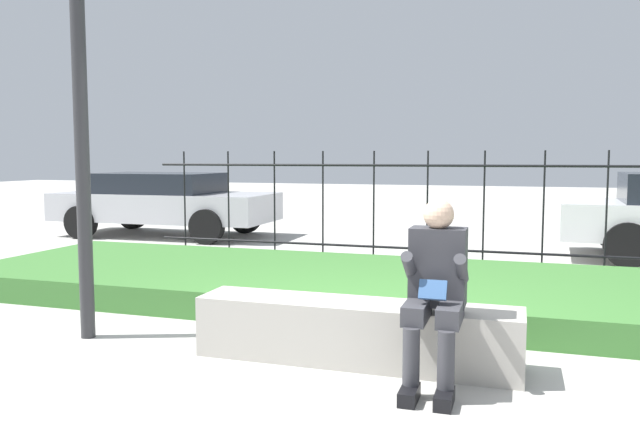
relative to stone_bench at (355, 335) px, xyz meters
The scene contains 7 objects.
ground_plane 0.21m from the stone_bench, behind, with size 60.00×60.00×0.00m, color #B2AFA8.
stone_bench is the anchor object (origin of this frame).
person_seated_reader 0.84m from the stone_bench, 23.42° to the right, with size 0.42×0.73×1.26m.
grass_berm 2.07m from the stone_bench, 90.20° to the left, with size 9.97×2.74×0.28m.
iron_fence 3.86m from the stone_bench, 90.11° to the left, with size 7.97×0.03×1.63m.
car_parked_left 8.33m from the stone_bench, 131.43° to the left, with size 4.29×1.97×1.24m.
street_lamp 3.37m from the stone_bench, behind, with size 0.28×0.28×4.30m.
Camera 1 is at (1.15, -4.45, 1.55)m, focal length 35.00 mm.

